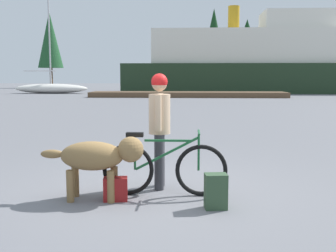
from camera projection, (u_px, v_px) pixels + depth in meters
name	position (u px, v px, depth m)	size (l,w,h in m)	color
ground_plane	(151.00, 191.00, 6.08)	(160.00, 160.00, 0.00)	slate
bicycle	(164.00, 168.00, 5.80)	(1.77, 0.44, 0.92)	black
person_cyclist	(159.00, 120.00, 6.11)	(0.32, 0.53, 1.72)	#333338
dog	(99.00, 157.00, 5.57)	(1.41, 0.46, 0.88)	olive
backpack	(216.00, 191.00, 5.23)	(0.28, 0.20, 0.45)	#334C33
handbag_pannier	(116.00, 189.00, 5.57)	(0.32, 0.18, 0.32)	maroon
dock_pier	(188.00, 94.00, 32.19)	(15.20, 2.75, 0.40)	brown
ferry_boat	(268.00, 63.00, 40.44)	(27.88, 7.66, 8.38)	#1E331E
sailboat_moored	(51.00, 88.00, 38.63)	(6.89, 1.93, 9.49)	silver
pine_tree_far_left	(50.00, 40.00, 55.12)	(3.35, 3.35, 10.14)	#4C331E
pine_tree_center	(214.00, 40.00, 56.73)	(3.77, 3.77, 10.81)	#4C331E
pine_tree_far_right	(247.00, 42.00, 56.06)	(4.13, 4.13, 9.23)	#4C331E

